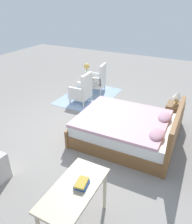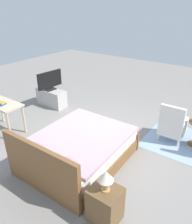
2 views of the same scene
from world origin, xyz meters
TOP-DOWN VIEW (x-y plane):
  - ground_plane at (0.00, 0.00)m, footprint 16.00×16.00m
  - bed at (-0.19, 0.93)m, footprint 1.69×2.12m
  - armchair_by_window_right at (-1.43, -0.97)m, footprint 0.55×0.55m
  - nightstand at (-1.35, 1.70)m, footprint 0.44×0.41m
  - table_lamp at (-1.35, 1.70)m, footprint 0.22×0.22m
  - tv_stand at (2.26, -0.72)m, footprint 0.96×0.40m
  - tv_flatscreen at (2.27, -0.72)m, footprint 0.23×0.85m
  - vanity_desk at (2.09, 1.02)m, footprint 1.04×0.52m
  - book_stack at (2.00, 1.09)m, footprint 0.22×0.18m

SIDE VIEW (x-z plane):
  - ground_plane at x=0.00m, z-range 0.00..0.00m
  - tv_stand at x=2.26m, z-range 0.00..0.51m
  - nightstand at x=-1.35m, z-range 0.00..0.58m
  - bed at x=-0.19m, z-range -0.18..0.78m
  - armchair_by_window_right at x=-1.43m, z-range -0.08..0.84m
  - vanity_desk at x=2.09m, z-range 0.26..1.02m
  - book_stack at x=2.00m, z-range 0.76..0.82m
  - table_lamp at x=-1.35m, z-range 0.63..0.96m
  - tv_flatscreen at x=2.27m, z-range 0.53..1.10m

